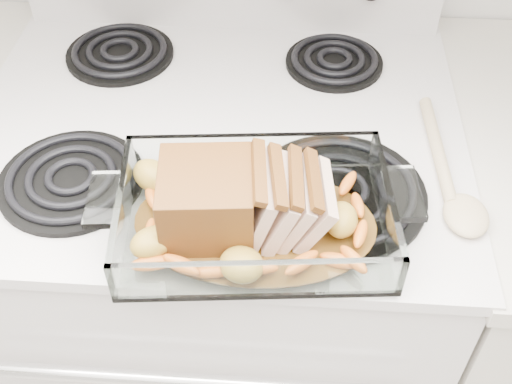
{
  "coord_description": "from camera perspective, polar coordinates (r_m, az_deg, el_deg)",
  "views": [
    {
      "loc": [
        0.12,
        0.86,
        1.59
      ],
      "look_at": [
        0.08,
        1.44,
        0.99
      ],
      "focal_mm": 45.0,
      "sensor_mm": 36.0,
      "label": 1
    }
  ],
  "objects": [
    {
      "name": "electric_range",
      "position": [
        1.37,
        -2.7,
        -8.22
      ],
      "size": [
        0.78,
        0.7,
        1.12
      ],
      "color": "silver",
      "rests_on": "ground"
    },
    {
      "name": "baking_dish",
      "position": [
        0.84,
        -0.09,
        -2.39
      ],
      "size": [
        0.35,
        0.23,
        0.07
      ],
      "rotation": [
        0.0,
        0.0,
        0.1
      ],
      "color": "white",
      "rests_on": "electric_range"
    },
    {
      "name": "pork_roast",
      "position": [
        0.81,
        -2.29,
        -0.63
      ],
      "size": [
        0.22,
        0.12,
        0.09
      ],
      "rotation": [
        0.0,
        0.0,
        0.41
      ],
      "color": "brown",
      "rests_on": "baking_dish"
    },
    {
      "name": "roast_vegetables",
      "position": [
        0.85,
        -0.18,
        -0.45
      ],
      "size": [
        0.32,
        0.17,
        0.04
      ],
      "rotation": [
        0.0,
        0.0,
        -0.4
      ],
      "color": "orange",
      "rests_on": "baking_dish"
    },
    {
      "name": "wooden_spoon",
      "position": [
        0.95,
        17.09,
        0.63
      ],
      "size": [
        0.07,
        0.29,
        0.02
      ],
      "rotation": [
        0.0,
        0.0,
        0.05
      ],
      "color": "beige",
      "rests_on": "electric_range"
    }
  ]
}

